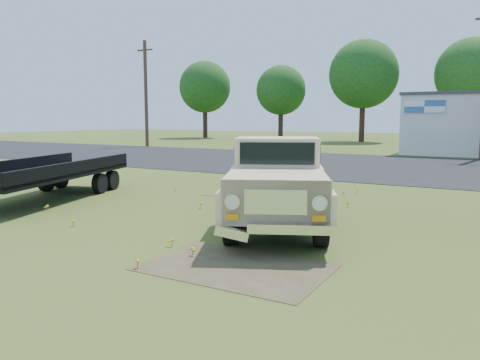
{
  "coord_description": "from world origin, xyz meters",
  "views": [
    {
      "loc": [
        5.26,
        -9.46,
        2.45
      ],
      "look_at": [
        -0.7,
        1.0,
        0.85
      ],
      "focal_mm": 35.0,
      "sensor_mm": 36.0,
      "label": 1
    }
  ],
  "objects": [
    {
      "name": "treeline_b",
      "position": [
        -18.0,
        41.0,
        5.67
      ],
      "size": [
        5.76,
        5.76,
        8.57
      ],
      "color": "#352218",
      "rests_on": "ground"
    },
    {
      "name": "dirt_patch_a",
      "position": [
        1.5,
        -3.0,
        0.0
      ],
      "size": [
        3.0,
        2.0,
        0.01
      ],
      "primitive_type": "cube",
      "color": "#453A25",
      "rests_on": "ground"
    },
    {
      "name": "asphalt_lot",
      "position": [
        0.0,
        15.0,
        0.0
      ],
      "size": [
        90.0,
        14.0,
        0.02
      ],
      "primitive_type": "cube",
      "color": "black",
      "rests_on": "ground"
    },
    {
      "name": "vintage_pickup_truck",
      "position": [
        0.78,
        0.1,
        1.02
      ],
      "size": [
        4.31,
        5.99,
        2.03
      ],
      "primitive_type": null,
      "rotation": [
        0.0,
        0.0,
        0.43
      ],
      "color": "beige",
      "rests_on": "ground"
    },
    {
      "name": "treeline_a",
      "position": [
        -28.0,
        40.0,
        6.3
      ],
      "size": [
        6.4,
        6.4,
        9.52
      ],
      "color": "#352218",
      "rests_on": "ground"
    },
    {
      "name": "dirt_patch_b",
      "position": [
        -2.0,
        3.5,
        0.0
      ],
      "size": [
        2.2,
        1.6,
        0.01
      ],
      "primitive_type": "cube",
      "color": "#453A25",
      "rests_on": "ground"
    },
    {
      "name": "flatbed_trailer",
      "position": [
        -6.75,
        -0.26,
        0.94
      ],
      "size": [
        4.21,
        7.24,
        1.87
      ],
      "primitive_type": null,
      "rotation": [
        0.0,
        0.0,
        0.3
      ],
      "color": "black",
      "rests_on": "ground"
    },
    {
      "name": "treeline_d",
      "position": [
        2.0,
        40.5,
        6.62
      ],
      "size": [
        6.72,
        6.72,
        10.0
      ],
      "color": "#352218",
      "rests_on": "ground"
    },
    {
      "name": "treeline_c",
      "position": [
        -8.0,
        39.5,
        6.93
      ],
      "size": [
        7.04,
        7.04,
        10.47
      ],
      "color": "#352218",
      "rests_on": "ground"
    },
    {
      "name": "ground",
      "position": [
        0.0,
        0.0,
        0.0
      ],
      "size": [
        140.0,
        140.0,
        0.0
      ],
      "primitive_type": "plane",
      "color": "#394E19",
      "rests_on": "ground"
    },
    {
      "name": "utility_pole_west",
      "position": [
        -22.0,
        22.0,
        4.6
      ],
      "size": [
        1.6,
        0.3,
        9.0
      ],
      "color": "#493522",
      "rests_on": "ground"
    }
  ]
}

